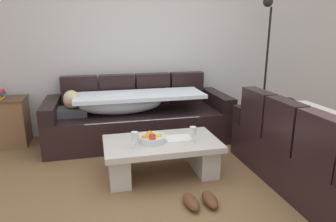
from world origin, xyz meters
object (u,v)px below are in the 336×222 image
at_px(open_magazine, 178,138).
at_px(floor_lamp, 265,57).
at_px(wine_glass_near_right, 193,131).
at_px(pair_of_shoes, 201,201).
at_px(fruit_bowl, 152,138).
at_px(coffee_table, 162,153).
at_px(wine_glass_near_left, 135,137).
at_px(couch_near_window, 312,152).
at_px(couch_along_wall, 136,117).

relative_size(open_magazine, floor_lamp, 0.14).
height_order(open_magazine, floor_lamp, floor_lamp).
bearing_deg(wine_glass_near_right, pair_of_shoes, -100.26).
relative_size(fruit_bowl, wine_glass_near_right, 1.69).
bearing_deg(coffee_table, open_magazine, 6.83).
bearing_deg(wine_glass_near_left, pair_of_shoes, -47.36).
bearing_deg(pair_of_shoes, floor_lamp, 48.14).
height_order(coffee_table, floor_lamp, floor_lamp).
bearing_deg(pair_of_shoes, open_magazine, 91.46).
relative_size(open_magazine, pair_of_shoes, 0.93).
bearing_deg(open_magazine, floor_lamp, 34.67).
bearing_deg(wine_glass_near_right, open_magazine, 132.91).
bearing_deg(couch_near_window, couch_along_wall, 43.28).
bearing_deg(wine_glass_near_left, wine_glass_near_right, 1.71).
xyz_separation_m(couch_near_window, pair_of_shoes, (-1.22, -0.14, -0.29)).
distance_m(open_magazine, pair_of_shoes, 0.77).
relative_size(coffee_table, fruit_bowl, 4.29).
bearing_deg(coffee_table, couch_along_wall, 96.02).
bearing_deg(floor_lamp, open_magazine, -145.51).
xyz_separation_m(couch_along_wall, pair_of_shoes, (0.32, -1.77, -0.28)).
bearing_deg(wine_glass_near_left, coffee_table, 22.68).
bearing_deg(floor_lamp, coffee_table, -147.80).
height_order(couch_along_wall, coffee_table, couch_along_wall).
distance_m(couch_near_window, floor_lamp, 1.91).
distance_m(wine_glass_near_right, pair_of_shoes, 0.73).
relative_size(wine_glass_near_right, floor_lamp, 0.09).
relative_size(couch_along_wall, open_magazine, 8.81).
relative_size(couch_near_window, pair_of_shoes, 6.08).
distance_m(coffee_table, open_magazine, 0.24).
bearing_deg(couch_along_wall, couch_near_window, -46.72).
relative_size(floor_lamp, pair_of_shoes, 6.48).
height_order(fruit_bowl, wine_glass_near_right, wine_glass_near_right).
bearing_deg(couch_along_wall, pair_of_shoes, -79.73).
relative_size(couch_along_wall, couch_near_window, 1.35).
xyz_separation_m(couch_near_window, wine_glass_near_right, (-1.11, 0.43, 0.16)).
bearing_deg(floor_lamp, wine_glass_near_right, -140.51).
bearing_deg(coffee_table, pair_of_shoes, -73.00).
bearing_deg(wine_glass_near_right, wine_glass_near_left, -178.29).
distance_m(floor_lamp, pair_of_shoes, 2.68).
height_order(fruit_bowl, wine_glass_near_left, wine_glass_near_left).
bearing_deg(pair_of_shoes, fruit_bowl, 115.04).
bearing_deg(fruit_bowl, wine_glass_near_left, -149.96).
bearing_deg(couch_near_window, fruit_bowl, 71.15).
bearing_deg(wine_glass_near_right, coffee_table, 160.89).
height_order(couch_near_window, open_magazine, couch_near_window).
bearing_deg(coffee_table, couch_near_window, -20.52).
distance_m(couch_along_wall, couch_near_window, 2.24).
bearing_deg(fruit_bowl, pair_of_shoes, -64.96).
relative_size(couch_near_window, fruit_bowl, 6.54).
bearing_deg(couch_near_window, wine_glass_near_right, 69.09).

